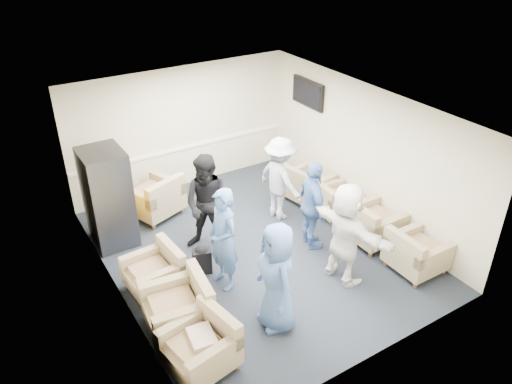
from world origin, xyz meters
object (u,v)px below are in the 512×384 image
armchair_left_far (157,273)px  armchair_right_midfar (334,201)px  person_front_left (277,277)px  person_mid_right (313,206)px  person_mid_left (223,240)px  person_back_left (209,204)px  armchair_right_near (414,254)px  armchair_right_midnear (371,225)px  armchair_right_far (306,186)px  person_back_right (280,179)px  armchair_left_mid (182,308)px  armchair_left_near (203,347)px  person_front_right (346,233)px  armchair_corner (156,199)px  vending_machine (108,198)px

armchair_left_far → armchair_right_midfar: size_ratio=1.01×
person_front_left → person_mid_right: size_ratio=1.03×
armchair_right_midfar → person_mid_right: bearing=126.3°
person_mid_left → person_back_left: (0.27, 1.03, 0.04)m
armchair_left_far → person_mid_left: (0.99, -0.47, 0.57)m
armchair_right_near → armchair_right_midnear: (-0.03, 1.04, 0.02)m
armchair_right_far → person_back_right: 1.01m
armchair_left_mid → armchair_right_near: bearing=84.8°
person_front_left → person_mid_left: 1.23m
armchair_right_midfar → person_front_left: size_ratio=0.49×
armchair_right_midnear → armchair_left_near: bearing=103.4°
armchair_left_near → armchair_right_far: bearing=116.3°
armchair_right_far → armchair_left_near: bearing=116.4°
person_mid_right → person_front_right: person_front_right is taller
person_back_left → person_back_right: 1.71m
person_back_right → armchair_corner: bearing=50.3°
armchair_left_far → person_front_right: person_front_right is taller
person_back_left → person_front_right: (1.50, -1.93, -0.04)m
armchair_right_midnear → armchair_corner: bearing=45.0°
armchair_corner → person_mid_left: bearing=73.0°
armchair_left_far → armchair_right_midfar: bearing=90.2°
armchair_left_mid → armchair_right_midnear: size_ratio=1.11×
armchair_right_near → person_mid_right: person_mid_right is taller
armchair_left_near → vending_machine: (-0.09, 3.56, 0.59)m
person_mid_right → person_front_right: 1.03m
armchair_left_mid → person_mid_left: (1.01, 0.54, 0.53)m
armchair_left_near → person_mid_left: person_mid_left is taller
person_front_right → armchair_right_midfar: bearing=-41.1°
armchair_left_far → person_back_left: (1.26, 0.56, 0.61)m
person_mid_left → person_back_left: person_back_left is taller
armchair_right_far → person_mid_left: 3.22m
person_back_right → vending_machine: bearing=66.2°
armchair_right_near → person_front_left: 2.77m
person_mid_left → person_front_right: 1.99m
armchair_right_far → person_back_left: bearing=90.5°
armchair_right_far → armchair_corner: size_ratio=0.82×
armchair_corner → person_back_left: (0.41, -1.59, 0.56)m
armchair_right_midnear → person_front_right: (-1.13, -0.54, 0.54)m
vending_machine → armchair_right_midnear: bearing=-32.3°
armchair_left_near → person_mid_right: 3.34m
armchair_right_midfar → vending_machine: vending_machine is taller
armchair_left_far → person_back_left: 1.51m
armchair_right_near → vending_machine: bearing=49.2°
person_back_right → person_back_left: bearing=91.1°
person_back_left → person_back_right: size_ratio=1.09×
armchair_left_near → person_back_left: size_ratio=0.53×
armchair_left_mid → armchair_corner: 3.27m
armchair_right_midnear → person_front_left: (-2.68, -0.85, 0.52)m
armchair_right_midnear → person_back_left: bearing=61.6°
armchair_left_mid → person_back_left: person_back_left is taller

